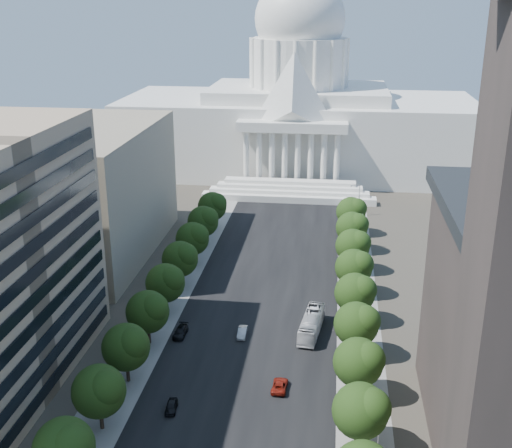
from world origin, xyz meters
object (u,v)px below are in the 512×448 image
at_px(car_dark_a, 171,406).
at_px(car_dark_b, 181,332).
at_px(car_silver, 242,332).
at_px(city_bus, 311,324).
at_px(car_red, 280,386).

bearing_deg(car_dark_a, car_dark_b, 95.27).
xyz_separation_m(car_silver, car_dark_b, (-11.12, -1.23, 0.01)).
distance_m(car_dark_a, car_silver, 24.31).
relative_size(car_dark_a, city_bus, 0.31).
relative_size(car_dark_a, car_dark_b, 0.78).
relative_size(car_silver, car_dark_b, 0.87).
xyz_separation_m(car_dark_b, city_bus, (23.44, 3.90, 1.06)).
height_order(car_red, city_bus, city_bus).
xyz_separation_m(car_red, city_bus, (4.13, 18.52, 1.11)).
bearing_deg(car_silver, city_bus, 11.41).
bearing_deg(car_red, car_silver, -59.75).
height_order(car_red, car_dark_b, car_dark_b).
bearing_deg(car_red, car_dark_b, -34.20).
height_order(car_silver, city_bus, city_bus).
bearing_deg(car_dark_b, car_dark_a, -78.56).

